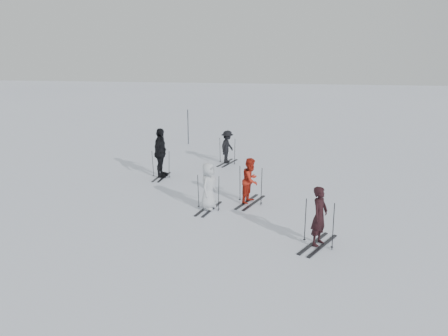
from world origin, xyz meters
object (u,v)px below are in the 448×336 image
object	(u,v)px
skier_uphill_left	(161,153)
skier_uphill_far	(227,147)
skier_near_dark	(319,217)
skier_grey	(208,187)
piste_marker	(188,127)
skier_red	(251,181)

from	to	relation	value
skier_uphill_left	skier_uphill_far	xyz separation A→B (m)	(2.28, 2.82, -0.25)
skier_near_dark	skier_grey	world-z (taller)	skier_near_dark
skier_near_dark	skier_uphill_far	bearing A→B (deg)	51.52
skier_grey	skier_near_dark	bearing A→B (deg)	-111.30
piste_marker	skier_uphill_far	bearing A→B (deg)	-53.58
skier_uphill_left	piste_marker	distance (m)	6.82
skier_uphill_left	skier_uphill_far	distance (m)	3.63
skier_red	skier_grey	distance (m)	1.55
skier_uphill_left	skier_near_dark	bearing A→B (deg)	-130.83
skier_near_dark	skier_red	bearing A→B (deg)	61.96
skier_uphill_left	piste_marker	world-z (taller)	skier_uphill_left
skier_red	skier_uphill_far	world-z (taller)	skier_red
skier_grey	skier_uphill_far	size ratio (longest dim) A/B	1.02
skier_near_dark	skier_uphill_far	size ratio (longest dim) A/B	1.06
skier_uphill_far	piste_marker	size ratio (longest dim) A/B	0.78
skier_red	skier_uphill_left	distance (m)	4.73
skier_red	skier_uphill_far	bearing A→B (deg)	35.85
skier_uphill_far	piste_marker	world-z (taller)	piste_marker
skier_near_dark	skier_uphill_far	world-z (taller)	skier_near_dark
skier_near_dark	skier_grey	size ratio (longest dim) A/B	1.04
skier_near_dark	skier_red	world-z (taller)	skier_near_dark
skier_grey	skier_red	bearing A→B (deg)	-44.73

